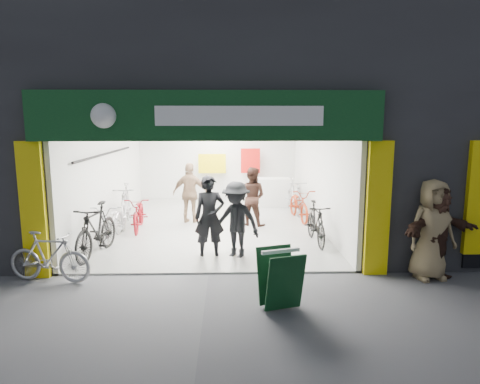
{
  "coord_description": "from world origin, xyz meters",
  "views": [
    {
      "loc": [
        0.4,
        -7.97,
        2.98
      ],
      "look_at": [
        0.66,
        1.5,
        1.38
      ],
      "focal_mm": 32.0,
      "sensor_mm": 36.0,
      "label": 1
    }
  ],
  "objects_px": {
    "bike_left_front": "(111,222)",
    "sandwich_board": "(280,277)",
    "parked_bike": "(49,257)",
    "bike_right_front": "(316,223)",
    "pedestrian_near": "(432,229)"
  },
  "relations": [
    {
      "from": "bike_left_front",
      "to": "sandwich_board",
      "type": "bearing_deg",
      "value": -43.15
    },
    {
      "from": "parked_bike",
      "to": "sandwich_board",
      "type": "distance_m",
      "value": 4.32
    },
    {
      "from": "sandwich_board",
      "to": "bike_left_front",
      "type": "bearing_deg",
      "value": 116.49
    },
    {
      "from": "bike_left_front",
      "to": "parked_bike",
      "type": "height_order",
      "value": "parked_bike"
    },
    {
      "from": "bike_right_front",
      "to": "sandwich_board",
      "type": "relative_size",
      "value": 1.83
    },
    {
      "from": "bike_left_front",
      "to": "pedestrian_near",
      "type": "xyz_separation_m",
      "value": [
        6.7,
        -2.68,
        0.47
      ]
    },
    {
      "from": "pedestrian_near",
      "to": "bike_right_front",
      "type": "bearing_deg",
      "value": 117.09
    },
    {
      "from": "bike_left_front",
      "to": "sandwich_board",
      "type": "xyz_separation_m",
      "value": [
        3.71,
        -3.92,
        0.04
      ]
    },
    {
      "from": "bike_right_front",
      "to": "pedestrian_near",
      "type": "distance_m",
      "value": 2.89
    },
    {
      "from": "bike_left_front",
      "to": "parked_bike",
      "type": "relative_size",
      "value": 1.14
    },
    {
      "from": "bike_left_front",
      "to": "pedestrian_near",
      "type": "relative_size",
      "value": 0.96
    },
    {
      "from": "bike_left_front",
      "to": "pedestrian_near",
      "type": "height_order",
      "value": "pedestrian_near"
    },
    {
      "from": "bike_left_front",
      "to": "pedestrian_near",
      "type": "bearing_deg",
      "value": -18.4
    },
    {
      "from": "bike_left_front",
      "to": "parked_bike",
      "type": "bearing_deg",
      "value": -95.48
    },
    {
      "from": "parked_bike",
      "to": "pedestrian_near",
      "type": "height_order",
      "value": "pedestrian_near"
    }
  ]
}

